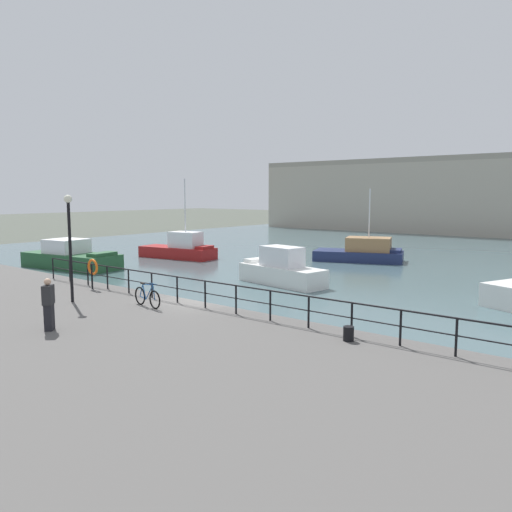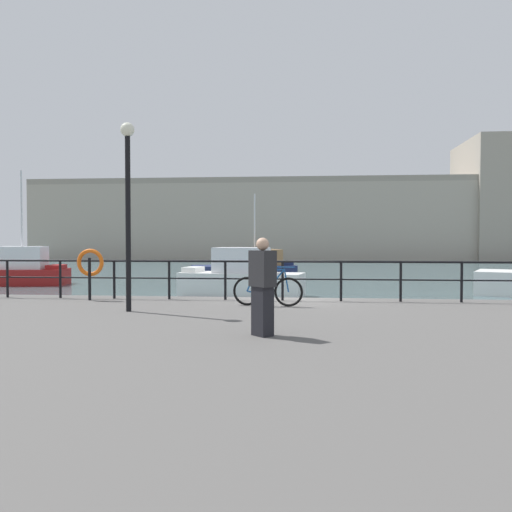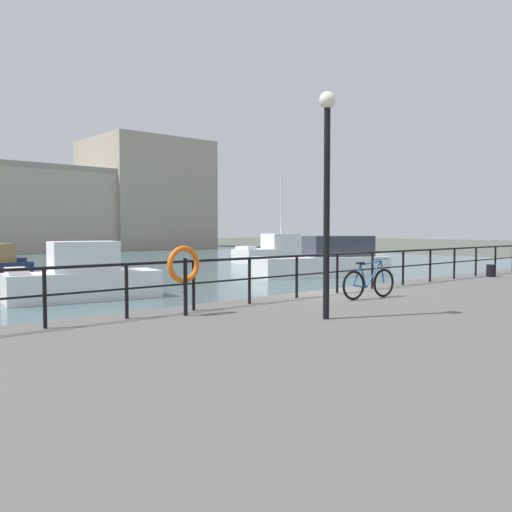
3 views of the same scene
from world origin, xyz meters
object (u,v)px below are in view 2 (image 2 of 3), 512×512
Objects in this scene: parked_bicycle at (267,290)px; standing_person at (263,286)px; harbor_building at (363,217)px; life_ring_stand at (90,264)px; moored_harbor_tender at (12,271)px; quay_lamp_post at (128,190)px; moored_green_narrowboat at (241,278)px; moored_cabin_cruiser at (248,266)px.

standing_person is at bearing -79.39° from parked_bicycle.
harbor_building is 50.67× the size of life_ring_stand.
moored_harbor_tender is 19.35m from life_ring_stand.
quay_lamp_post is (-3.10, -1.30, 2.39)m from parked_bicycle.
moored_green_narrowboat is (13.91, -4.75, 0.07)m from moored_harbor_tender.
moored_green_narrowboat is at bearing -27.22° from moored_harbor_tender.
moored_cabin_cruiser is at bearing -107.53° from harbor_building.
moored_green_narrowboat is (1.07, -12.52, 0.09)m from moored_cabin_cruiser.
moored_cabin_cruiser reaches higher than parked_bicycle.
moored_harbor_tender is at bearing 125.36° from life_ring_stand.
quay_lamp_post is (-11.10, -61.25, -1.72)m from harbor_building.
life_ring_stand is at bearing 92.88° from standing_person.
moored_green_narrowboat is at bearing 107.72° from parked_bicycle.
quay_lamp_post is at bearing -62.44° from moored_harbor_tender.
parked_bicycle is 0.41× the size of quay_lamp_post.
moored_green_narrowboat is 13.52m from quay_lamp_post.
standing_person is (0.23, -4.16, 0.47)m from parked_bicycle.
harbor_building is 11.87× the size of moored_green_narrowboat.
quay_lamp_post is at bearing -50.31° from life_ring_stand.
moored_green_narrowboat is at bearing 55.79° from standing_person.
life_ring_stand is (-1.66, -23.52, 1.24)m from moored_cabin_cruiser.
harbor_building is 37.60m from moored_cabin_cruiser.
life_ring_stand is at bearing -62.99° from moored_harbor_tender.
parked_bicycle is 4.19m from standing_person.
moored_green_narrowboat is at bearing -101.94° from harbor_building.
parked_bicycle is at bearing 22.80° from quay_lamp_post.
harbor_building reaches higher than moored_harbor_tender.
moored_harbor_tender is 14.70m from moored_green_narrowboat.
parked_bicycle is (2.17, -11.86, 0.56)m from moored_green_narrowboat.
moored_harbor_tender reaches higher than standing_person.
standing_person is at bearing -103.20° from moored_cabin_cruiser.
harbor_building reaches higher than moored_cabin_cruiser.
moored_harbor_tender is (-24.08, -43.33, -4.74)m from harbor_building.
standing_person is at bearing -44.39° from life_ring_stand.
life_ring_stand is at bearing 85.73° from moored_green_narrowboat.
standing_person is at bearing -40.58° from quay_lamp_post.
quay_lamp_post reaches higher than moored_green_narrowboat.
moored_green_narrowboat is (-10.17, -48.08, -4.67)m from harbor_building.
moored_harbor_tender reaches higher than quay_lamp_post.
parked_bicycle is 1.04× the size of standing_person.
harbor_building is at bearing 52.58° from moored_harbor_tender.
moored_harbor_tender reaches higher than parked_bicycle.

